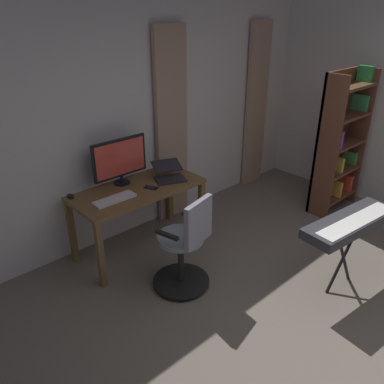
{
  "coord_description": "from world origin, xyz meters",
  "views": [
    {
      "loc": [
        2.51,
        0.86,
        2.51
      ],
      "look_at": [
        0.19,
        -1.69,
        0.84
      ],
      "focal_mm": 36.44,
      "sensor_mm": 36.0,
      "label": 1
    }
  ],
  "objects": [
    {
      "name": "back_room_partition",
      "position": [
        0.0,
        -2.77,
        1.42
      ],
      "size": [
        5.42,
        0.1,
        2.83
      ],
      "primitive_type": "cube",
      "color": "silver",
      "rests_on": "ground"
    },
    {
      "name": "office_chair",
      "position": [
        0.49,
        -1.44,
        0.47
      ],
      "size": [
        0.56,
        0.56,
        0.98
      ],
      "rotation": [
        0.0,
        0.0,
        3.37
      ],
      "color": "black",
      "rests_on": "ground"
    },
    {
      "name": "desk",
      "position": [
        0.42,
        -2.29,
        0.65
      ],
      "size": [
        1.41,
        0.66,
        0.76
      ],
      "color": "brown",
      "rests_on": "ground"
    },
    {
      "name": "ground_plane",
      "position": [
        0.0,
        0.0,
        0.0
      ],
      "size": [
        7.2,
        7.2,
        0.0
      ],
      "primitive_type": "plane",
      "color": "#6C6358"
    },
    {
      "name": "piano_keyboard",
      "position": [
        -0.62,
        -0.43,
        0.71
      ],
      "size": [
        1.08,
        0.43,
        0.78
      ],
      "rotation": [
        0.0,
        0.0,
        -0.1
      ],
      "color": "black",
      "rests_on": "ground"
    },
    {
      "name": "bookshelf",
      "position": [
        -2.1,
        -1.4,
        0.89
      ],
      "size": [
        0.77,
        0.3,
        1.83
      ],
      "color": "brown",
      "rests_on": "ground"
    },
    {
      "name": "computer_monitor",
      "position": [
        0.48,
        -2.5,
        1.03
      ],
      "size": [
        0.64,
        0.18,
        0.5
      ],
      "color": "black",
      "rests_on": "desk"
    },
    {
      "name": "cell_phone_by_monitor",
      "position": [
        0.32,
        -2.18,
        0.76
      ],
      "size": [
        0.12,
        0.16,
        0.01
      ],
      "primitive_type": "cube",
      "rotation": [
        0.0,
        0.0,
        0.45
      ],
      "color": "black",
      "rests_on": "desk"
    },
    {
      "name": "laptop",
      "position": [
        0.02,
        -2.25,
        0.81
      ],
      "size": [
        0.42,
        0.43,
        0.17
      ],
      "rotation": [
        0.0,
        0.0,
        -0.37
      ],
      "color": "#232328",
      "rests_on": "desk"
    },
    {
      "name": "curtain_left_panel",
      "position": [
        -1.96,
        -2.66,
        1.16
      ],
      "size": [
        0.4,
        0.06,
        2.33
      ],
      "primitive_type": "cube",
      "color": "tan",
      "rests_on": "ground"
    },
    {
      "name": "computer_mouse",
      "position": [
        1.05,
        -2.55,
        0.78
      ],
      "size": [
        0.06,
        0.1,
        0.04
      ],
      "primitive_type": "ellipsoid",
      "color": "black",
      "rests_on": "desk"
    },
    {
      "name": "computer_keyboard",
      "position": [
        0.76,
        -2.2,
        0.77
      ],
      "size": [
        0.43,
        0.15,
        0.02
      ],
      "primitive_type": "cube",
      "color": "silver",
      "rests_on": "desk"
    },
    {
      "name": "curtain_right_panel",
      "position": [
        -0.36,
        -2.66,
        1.16
      ],
      "size": [
        0.45,
        0.06,
        2.33
      ],
      "primitive_type": "cube",
      "color": "tan",
      "rests_on": "ground"
    }
  ]
}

